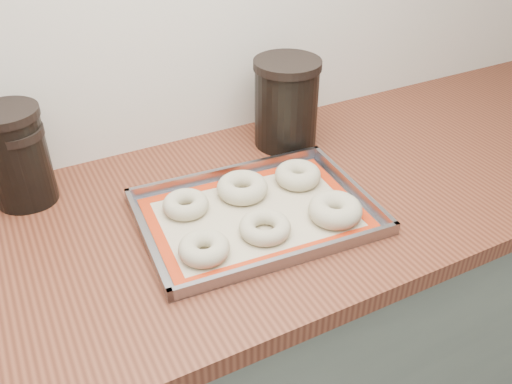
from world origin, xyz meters
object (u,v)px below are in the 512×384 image
baking_tray (256,214)px  bagel_front_left (204,248)px  bagel_back_mid (242,187)px  bagel_back_left (186,204)px  bagel_back_right (298,175)px  canister_mid (24,166)px  canister_left (17,156)px  bagel_front_mid (265,227)px  canister_right (286,103)px  bagel_front_right (335,210)px

baking_tray → bagel_front_left: (-0.14, -0.07, 0.02)m
bagel_back_mid → bagel_back_left: bearing=179.5°
bagel_back_right → canister_mid: canister_mid is taller
baking_tray → bagel_back_left: bagel_back_left is taller
baking_tray → bagel_back_mid: (0.01, 0.08, 0.02)m
bagel_front_left → canister_left: 0.44m
baking_tray → canister_left: 0.50m
bagel_front_left → canister_left: (-0.26, 0.35, 0.08)m
bagel_front_mid → canister_mid: (-0.38, 0.33, 0.06)m
canister_left → canister_right: (0.61, -0.04, 0.00)m
canister_left → canister_right: 0.61m
canister_mid → bagel_front_left: bearing=-53.6°
bagel_back_right → canister_right: 0.21m
bagel_back_left → bagel_back_mid: bagel_back_mid is taller
bagel_front_mid → bagel_back_right: size_ratio=1.00×
bagel_back_left → canister_right: bearing=26.4°
baking_tray → canister_right: 0.33m
bagel_back_right → canister_left: size_ratio=0.48×
bagel_front_left → bagel_front_mid: bearing=2.3°
bagel_front_left → bagel_back_right: bearing=25.3°
bagel_front_left → bagel_front_right: bagel_front_right is taller
bagel_back_right → canister_mid: (-0.53, 0.21, 0.06)m
bagel_back_left → canister_left: bearing=143.9°
baking_tray → bagel_front_right: bearing=-32.1°
baking_tray → bagel_front_mid: bagel_front_mid is taller
bagel_back_left → bagel_back_right: bagel_back_right is taller
bagel_front_left → bagel_back_right: (0.28, 0.13, 0.00)m
bagel_front_right → canister_mid: bearing=146.0°
bagel_back_right → canister_left: 0.58m
bagel_back_left → canister_mid: (-0.27, 0.19, 0.06)m
bagel_front_left → bagel_back_left: (0.02, 0.15, -0.00)m
bagel_front_mid → bagel_back_mid: 0.14m
bagel_back_left → bagel_front_left: bearing=-98.3°
bagel_front_right → canister_left: bearing=145.7°
canister_right → canister_mid: bearing=177.1°
bagel_back_left → canister_right: (0.33, 0.16, 0.09)m
bagel_back_left → bagel_back_mid: 0.13m
baking_tray → canister_right: size_ratio=2.26×
bagel_front_right → bagel_front_left: bearing=176.7°
baking_tray → canister_mid: (-0.39, 0.27, 0.08)m
bagel_back_mid → bagel_back_right: same height
baking_tray → canister_right: canister_right is taller
baking_tray → canister_mid: bearing=145.4°
canister_mid → canister_right: size_ratio=0.79×
canister_right → bagel_back_right: bearing=-111.7°
bagel_front_left → bagel_front_mid: (0.13, 0.01, -0.00)m
bagel_front_left → bagel_back_right: size_ratio=0.94×
bagel_front_left → bagel_back_mid: bagel_back_mid is taller
baking_tray → canister_left: (-0.40, 0.28, 0.10)m
bagel_back_right → canister_mid: bearing=158.6°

